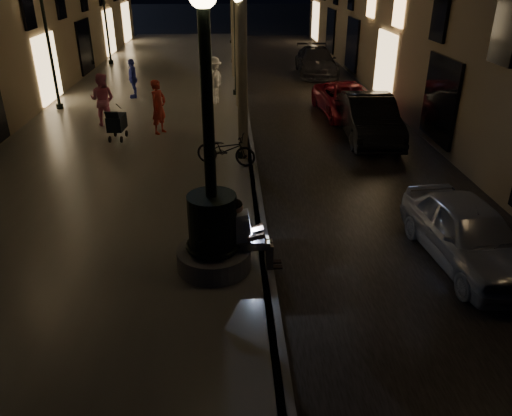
{
  "coord_description": "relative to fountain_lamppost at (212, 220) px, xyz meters",
  "views": [
    {
      "loc": [
        -0.65,
        -6.08,
        5.4
      ],
      "look_at": [
        -0.15,
        3.0,
        0.94
      ],
      "focal_mm": 35.0,
      "sensor_mm": 36.0,
      "label": 1
    }
  ],
  "objects": [
    {
      "name": "lamp_curb_a",
      "position": [
        0.7,
        6.0,
        2.02
      ],
      "size": [
        0.36,
        0.36,
        4.81
      ],
      "color": "black",
      "rests_on": "promenade"
    },
    {
      "name": "fountain_lamppost",
      "position": [
        0.0,
        0.0,
        0.0
      ],
      "size": [
        1.4,
        1.4,
        5.21
      ],
      "color": "#59595B",
      "rests_on": "promenade"
    },
    {
      "name": "ground",
      "position": [
        1.0,
        13.0,
        -1.21
      ],
      "size": [
        120.0,
        120.0,
        0.0
      ],
      "primitive_type": "plane",
      "color": "black",
      "rests_on": "ground"
    },
    {
      "name": "bicycle",
      "position": [
        0.24,
        5.42,
        -0.56
      ],
      "size": [
        1.83,
        1.09,
        0.91
      ],
      "primitive_type": "imported",
      "rotation": [
        0.0,
        0.0,
        1.27
      ],
      "color": "black",
      "rests_on": "promenade"
    },
    {
      "name": "car_rear",
      "position": [
        5.1,
        19.16,
        -0.51
      ],
      "size": [
        2.12,
        4.88,
        1.4
      ],
      "primitive_type": "imported",
      "rotation": [
        0.0,
        0.0,
        -0.03
      ],
      "color": "#2A292D",
      "rests_on": "ground"
    },
    {
      "name": "promenade",
      "position": [
        -3.0,
        13.0,
        -1.11
      ],
      "size": [
        8.0,
        45.0,
        0.2
      ],
      "primitive_type": "cube",
      "color": "#656159",
      "rests_on": "ground"
    },
    {
      "name": "pedestrian_white",
      "position": [
        -0.23,
        12.47,
        -0.07
      ],
      "size": [
        1.15,
        1.39,
        1.88
      ],
      "primitive_type": "imported",
      "rotation": [
        0.0,
        0.0,
        4.26
      ],
      "color": "white",
      "rests_on": "promenade"
    },
    {
      "name": "pedestrian_pink",
      "position": [
        -4.08,
        9.61,
        -0.1
      ],
      "size": [
        1.01,
        0.86,
        1.83
      ],
      "primitive_type": "imported",
      "rotation": [
        0.0,
        0.0,
        2.93
      ],
      "color": "pink",
      "rests_on": "promenade"
    },
    {
      "name": "pedestrian_red",
      "position": [
        -2.0,
        8.54,
        -0.11
      ],
      "size": [
        0.71,
        0.78,
        1.8
      ],
      "primitive_type": "imported",
      "rotation": [
        0.0,
        0.0,
        1.03
      ],
      "color": "red",
      "rests_on": "promenade"
    },
    {
      "name": "lamp_curb_c",
      "position": [
        0.7,
        22.0,
        2.02
      ],
      "size": [
        0.36,
        0.36,
        4.81
      ],
      "color": "black",
      "rests_on": "promenade"
    },
    {
      "name": "car_third",
      "position": [
        5.0,
        11.0,
        -0.6
      ],
      "size": [
        2.32,
        4.54,
        1.23
      ],
      "primitive_type": "imported",
      "rotation": [
        0.0,
        0.0,
        0.07
      ],
      "color": "maroon",
      "rests_on": "ground"
    },
    {
      "name": "stroller",
      "position": [
        -3.3,
        7.88,
        -0.44
      ],
      "size": [
        0.54,
        1.13,
        1.15
      ],
      "rotation": [
        0.0,
        0.0,
        -0.08
      ],
      "color": "black",
      "rests_on": "promenade"
    },
    {
      "name": "lamp_left_c",
      "position": [
        -6.4,
        22.0,
        2.02
      ],
      "size": [
        0.36,
        0.36,
        4.81
      ],
      "color": "black",
      "rests_on": "promenade"
    },
    {
      "name": "car_front",
      "position": [
        5.0,
        0.26,
        -0.58
      ],
      "size": [
        1.8,
        3.85,
        1.27
      ],
      "primitive_type": "imported",
      "rotation": [
        0.0,
        0.0,
        0.08
      ],
      "color": "#AFB1B7",
      "rests_on": "ground"
    },
    {
      "name": "car_second",
      "position": [
        5.07,
        8.09,
        -0.47
      ],
      "size": [
        1.79,
        4.55,
        1.47
      ],
      "primitive_type": "imported",
      "rotation": [
        0.0,
        0.0,
        -0.05
      ],
      "color": "black",
      "rests_on": "ground"
    },
    {
      "name": "lamp_left_b",
      "position": [
        -6.4,
        12.0,
        2.02
      ],
      "size": [
        0.36,
        0.36,
        4.81
      ],
      "color": "black",
      "rests_on": "promenade"
    },
    {
      "name": "pedestrian_blue",
      "position": [
        -3.71,
        13.68,
        -0.19
      ],
      "size": [
        0.51,
        1.0,
        1.64
      ],
      "primitive_type": "imported",
      "rotation": [
        0.0,
        0.0,
        4.84
      ],
      "color": "navy",
      "rests_on": "promenade"
    },
    {
      "name": "cobble_lane",
      "position": [
        4.0,
        13.0,
        -1.2
      ],
      "size": [
        6.0,
        45.0,
        0.02
      ],
      "primitive_type": "cube",
      "color": "black",
      "rests_on": "ground"
    },
    {
      "name": "lamp_curb_b",
      "position": [
        0.7,
        14.0,
        2.02
      ],
      "size": [
        0.36,
        0.36,
        4.81
      ],
      "color": "black",
      "rests_on": "promenade"
    },
    {
      "name": "curb_strip",
      "position": [
        1.0,
        13.0,
        -1.11
      ],
      "size": [
        0.25,
        45.0,
        0.2
      ],
      "primitive_type": "cube",
      "color": "#59595B",
      "rests_on": "ground"
    },
    {
      "name": "seated_man_laptop",
      "position": [
        0.61,
        0.0,
        -0.27
      ],
      "size": [
        1.05,
        0.35,
        1.42
      ],
      "color": "gray",
      "rests_on": "promenade"
    }
  ]
}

